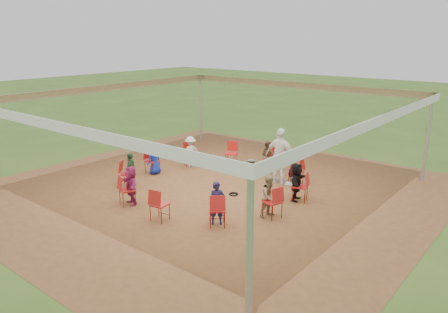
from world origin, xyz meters
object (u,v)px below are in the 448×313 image
Objects in this scene: chair_10 at (273,202)px; chair_0 at (300,187)px; chair_7 at (127,190)px; person_seated_2 at (268,156)px; chair_4 at (190,154)px; person_seated_0 at (296,182)px; chair_6 at (128,174)px; person_seated_1 at (293,167)px; chair_8 at (160,205)px; cable_coil at (234,194)px; chair_9 at (217,210)px; person_seated_3 at (191,152)px; person_seated_8 at (270,196)px; chair_3 at (231,154)px; person_seated_6 at (131,185)px; person_seated_5 at (131,170)px; person_seated_7 at (217,203)px; chair_2 at (270,159)px; chair_5 at (152,161)px; standing_person at (281,156)px; person_seated_4 at (154,158)px; laptop at (291,182)px; chair_1 at (296,171)px.

chair_0 is at bearing 16.36° from chair_10.
person_seated_2 reaches higher than chair_7.
person_seated_0 is (4.93, -0.62, 0.13)m from chair_4.
person_seated_1 reaches higher than chair_6.
chair_8 is 2.71× the size of cable_coil.
person_seated_0 is 1.99m from cable_coil.
person_seated_1 is (1.22, 4.81, 0.13)m from chair_8.
chair_9 is 5.41m from person_seated_3.
person_seated_8 is at bearing 130.91° from person_seated_2.
chair_3 is 0.78× the size of person_seated_6.
person_seated_5 is at bearing 65.45° from person_seated_2.
person_seated_7 is (4.09, -3.35, 0.00)m from person_seated_3.
chair_9 is at bearing 32.73° from chair_7.
person_seated_0 is at bearing 114.55° from person_seated_3.
chair_2 is 5.41m from person_seated_6.
chair_4 is 4.13m from person_seated_6.
person_seated_8 is at bearing -21.54° from cable_coil.
standing_person reaches higher than chair_5.
person_seated_5 is at bearing 81.82° from person_seated_1.
person_seated_1 is at bearing 130.91° from person_seated_3.
chair_9 is 0.78× the size of person_seated_8.
person_seated_2 is (-2.39, 3.37, 0.13)m from chair_10.
person_seated_1 is at bearing 129.82° from chair_4.
person_seated_6 is (1.63, -2.39, 0.00)m from person_seated_4.
person_seated_3 reaches higher than chair_5.
standing_person is at bearing 26.15° from laptop.
person_seated_3 is (-1.06, -1.12, 0.13)m from chair_3.
chair_3 is 2.71× the size of cable_coil.
chair_3 is 1.00× the size of chair_4.
laptop is (3.43, 3.23, -0.03)m from person_seated_6.
chair_2 is (-2.33, 1.91, 0.00)m from chair_0.
chair_9 is (2.97, 0.51, 0.00)m from chair_7.
person_seated_4 reaches higher than chair_1.
chair_10 is at bearing 12.08° from person_seated_7.
standing_person is at bearing 54.62° from person_seated_7.
chair_3 is at bearing 64.88° from person_seated_8.
chair_9 is at bearing 81.82° from chair_4.
chair_2 and chair_3 have the same top height.
cable_coil is at bearing 73.23° from chair_8.
person_seated_4 is (0.12, 0.00, 0.13)m from chair_5.
chair_0 is at bearing 24.59° from cable_coil.
chair_10 is at bearing 114.18° from standing_person.
chair_10 is 0.48× the size of standing_person.
person_seated_7 is at bearing 66.03° from chair_5.
chair_0 and chair_6 have the same top height.
person_seated_7 is (3.03, -4.48, 0.13)m from chair_3.
chair_0 is at bearing 98.36° from person_seated_4.
chair_10 is 4.97m from person_seated_5.
chair_0 is 1.00× the size of chair_10.
chair_4 is 0.78× the size of person_seated_4.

